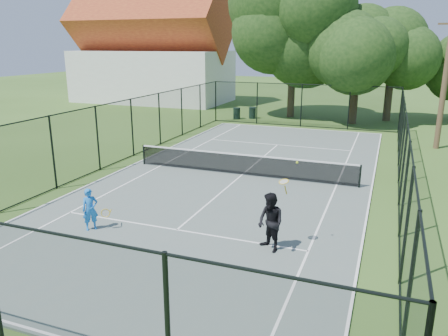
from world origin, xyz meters
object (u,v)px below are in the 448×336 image
(tennis_net, at_px, (242,164))
(player_black, at_px, (271,222))
(trash_bin_left, at_px, (237,113))
(utility_pole, at_px, (445,81))
(trash_bin_right, at_px, (252,113))
(player_blue, at_px, (90,209))

(tennis_net, height_order, player_black, player_black)
(trash_bin_left, distance_m, utility_pole, 15.20)
(utility_pole, relative_size, player_black, 2.91)
(trash_bin_left, height_order, utility_pole, utility_pole)
(utility_pole, bearing_deg, trash_bin_right, 154.43)
(utility_pole, relative_size, player_blue, 5.53)
(utility_pole, bearing_deg, player_black, -109.03)
(player_black, bearing_deg, trash_bin_left, 111.65)
(trash_bin_right, xyz_separation_m, player_black, (7.31, -21.79, 0.45))
(trash_bin_left, xyz_separation_m, trash_bin_right, (1.08, 0.65, 0.01))
(tennis_net, height_order, trash_bin_left, tennis_net)
(trash_bin_left, height_order, player_blue, player_blue)
(tennis_net, height_order, player_blue, player_blue)
(utility_pole, height_order, player_blue, utility_pole)
(player_black, bearing_deg, tennis_net, 114.65)
(tennis_net, bearing_deg, utility_pole, 46.67)
(tennis_net, relative_size, player_black, 4.00)
(trash_bin_right, height_order, player_blue, player_blue)
(player_blue, bearing_deg, trash_bin_left, 97.33)
(tennis_net, height_order, trash_bin_right, tennis_net)
(trash_bin_left, distance_m, player_black, 22.75)
(tennis_net, relative_size, trash_bin_left, 11.53)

